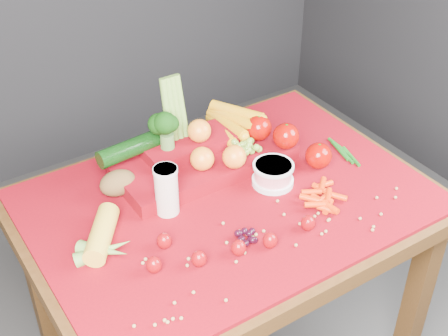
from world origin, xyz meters
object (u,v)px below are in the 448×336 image
table (228,227)px  produce_mound (210,149)px  milk_glass (166,189)px  yogurt_bowl (273,173)px

table → produce_mound: (0.04, 0.16, 0.17)m
milk_glass → produce_mound: (0.21, 0.12, -0.02)m
table → yogurt_bowl: bearing=-5.5°
table → produce_mound: bearing=75.3°
yogurt_bowl → produce_mound: (-0.10, 0.17, 0.02)m
yogurt_bowl → milk_glass: bearing=170.4°
table → milk_glass: size_ratio=7.84×
milk_glass → yogurt_bowl: milk_glass is taller
produce_mound → table: bearing=-104.7°
table → produce_mound: 0.23m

